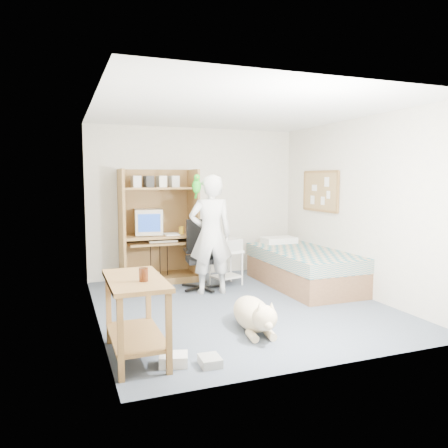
% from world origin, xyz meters
% --- Properties ---
extents(floor, '(4.00, 4.00, 0.00)m').
position_xyz_m(floor, '(0.00, 0.00, 0.00)').
color(floor, '#434A5C').
rests_on(floor, ground).
extents(wall_back, '(3.60, 0.02, 2.50)m').
position_xyz_m(wall_back, '(0.00, 2.00, 1.25)').
color(wall_back, beige).
rests_on(wall_back, floor).
extents(wall_right, '(0.02, 4.00, 2.50)m').
position_xyz_m(wall_right, '(1.80, 0.00, 1.25)').
color(wall_right, beige).
rests_on(wall_right, floor).
extents(wall_left, '(0.02, 4.00, 2.50)m').
position_xyz_m(wall_left, '(-1.80, 0.00, 1.25)').
color(wall_left, beige).
rests_on(wall_left, floor).
extents(ceiling, '(3.60, 4.00, 0.02)m').
position_xyz_m(ceiling, '(0.00, 0.00, 2.50)').
color(ceiling, white).
rests_on(ceiling, wall_back).
extents(computer_hutch, '(1.20, 0.63, 1.80)m').
position_xyz_m(computer_hutch, '(-0.70, 1.74, 0.82)').
color(computer_hutch, brown).
rests_on(computer_hutch, floor).
extents(bed, '(1.02, 2.02, 0.66)m').
position_xyz_m(bed, '(1.30, 0.62, 0.29)').
color(bed, brown).
rests_on(bed, floor).
extents(side_desk, '(0.50, 1.00, 0.75)m').
position_xyz_m(side_desk, '(-1.55, -1.20, 0.49)').
color(side_desk, brown).
rests_on(side_desk, floor).
extents(corkboard, '(0.04, 0.94, 0.66)m').
position_xyz_m(corkboard, '(1.77, 0.90, 1.45)').
color(corkboard, olive).
rests_on(corkboard, wall_right).
extents(office_chair, '(0.58, 0.58, 1.03)m').
position_xyz_m(office_chair, '(-0.21, 1.01, 0.37)').
color(office_chair, black).
rests_on(office_chair, floor).
extents(person, '(0.67, 0.49, 1.71)m').
position_xyz_m(person, '(-0.16, 0.71, 0.85)').
color(person, silver).
rests_on(person, floor).
extents(parrot, '(0.13, 0.22, 0.35)m').
position_xyz_m(parrot, '(-0.37, 0.72, 1.56)').
color(parrot, '#138714').
rests_on(parrot, person).
extents(dog, '(0.45, 1.14, 0.43)m').
position_xyz_m(dog, '(-0.24, -0.93, 0.19)').
color(dog, beige).
rests_on(dog, floor).
extents(printer_cart, '(0.53, 0.46, 0.54)m').
position_xyz_m(printer_cart, '(0.22, 1.09, 0.36)').
color(printer_cart, white).
rests_on(printer_cart, floor).
extents(printer, '(0.48, 0.41, 0.18)m').
position_xyz_m(printer, '(0.22, 1.09, 0.63)').
color(printer, '#AFAFAA').
rests_on(printer, printer_cart).
extents(crt_monitor, '(0.47, 0.49, 0.40)m').
position_xyz_m(crt_monitor, '(-0.86, 1.75, 0.97)').
color(crt_monitor, beige).
rests_on(crt_monitor, computer_hutch).
extents(keyboard, '(0.45, 0.17, 0.03)m').
position_xyz_m(keyboard, '(-0.66, 1.58, 0.67)').
color(keyboard, beige).
rests_on(keyboard, computer_hutch).
extents(pencil_cup, '(0.08, 0.08, 0.12)m').
position_xyz_m(pencil_cup, '(-0.34, 1.65, 0.82)').
color(pencil_cup, gold).
rests_on(pencil_cup, computer_hutch).
extents(drink_glass, '(0.08, 0.08, 0.12)m').
position_xyz_m(drink_glass, '(-1.50, -1.35, 0.81)').
color(drink_glass, '#3F1A0A').
rests_on(drink_glass, side_desk).
extents(floor_box_a, '(0.30, 0.26, 0.10)m').
position_xyz_m(floor_box_a, '(-1.27, -1.49, 0.05)').
color(floor_box_a, white).
rests_on(floor_box_a, floor).
extents(floor_box_b, '(0.19, 0.23, 0.08)m').
position_xyz_m(floor_box_b, '(-0.97, -1.61, 0.04)').
color(floor_box_b, '#A4A5A0').
rests_on(floor_box_b, floor).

